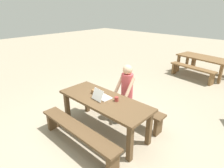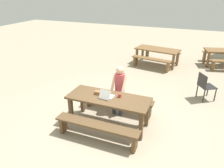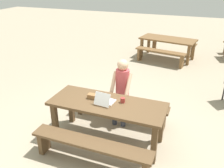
% 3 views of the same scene
% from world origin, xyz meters
% --- Properties ---
extents(ground_plane, '(30.00, 30.00, 0.00)m').
position_xyz_m(ground_plane, '(0.00, 0.00, 0.00)').
color(ground_plane, tan).
extents(picnic_table_front, '(2.03, 0.79, 0.77)m').
position_xyz_m(picnic_table_front, '(0.00, 0.00, 0.66)').
color(picnic_table_front, brown).
rests_on(picnic_table_front, ground).
extents(bench_near, '(1.99, 0.30, 0.44)m').
position_xyz_m(bench_near, '(0.00, -0.69, 0.34)').
color(bench_near, brown).
rests_on(bench_near, ground).
extents(bench_far, '(1.99, 0.30, 0.44)m').
position_xyz_m(bench_far, '(0.00, 0.69, 0.34)').
color(bench_far, brown).
rests_on(bench_far, ground).
extents(laptop, '(0.31, 0.35, 0.23)m').
position_xyz_m(laptop, '(-0.03, -0.03, 0.83)').
color(laptop, white).
rests_on(laptop, picnic_table_front).
extents(small_pouch, '(0.15, 0.10, 0.08)m').
position_xyz_m(small_pouch, '(-0.31, 0.06, 0.81)').
color(small_pouch, olive).
rests_on(small_pouch, picnic_table_front).
extents(coffee_mug, '(0.08, 0.08, 0.09)m').
position_xyz_m(coffee_mug, '(0.25, 0.11, 0.82)').
color(coffee_mug, '#99332D').
rests_on(coffee_mug, picnic_table_front).
extents(person_seated, '(0.37, 0.39, 1.35)m').
position_xyz_m(person_seated, '(0.04, 0.66, 0.77)').
color(person_seated, '#333847').
rests_on(person_seated, ground).
extents(picnic_table_mid, '(2.01, 1.16, 0.73)m').
position_xyz_m(picnic_table_mid, '(0.22, 5.12, 0.62)').
color(picnic_table_mid, brown).
rests_on(picnic_table_mid, ground).
extents(bench_mid_south, '(1.73, 0.59, 0.47)m').
position_xyz_m(bench_mid_south, '(0.10, 4.44, 0.35)').
color(bench_mid_south, brown).
rests_on(bench_mid_south, ground).
extents(bench_mid_north, '(1.73, 0.59, 0.47)m').
position_xyz_m(bench_mid_north, '(0.34, 5.79, 0.35)').
color(bench_mid_north, brown).
rests_on(bench_mid_north, ground).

